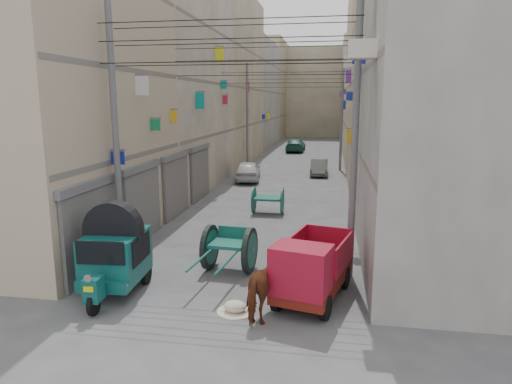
% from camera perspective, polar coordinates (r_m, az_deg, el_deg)
% --- Properties ---
extents(ground, '(140.00, 140.00, 0.00)m').
position_cam_1_polar(ground, '(9.28, -11.85, -22.48)').
color(ground, '#444447').
rests_on(ground, ground).
extents(building_row_left, '(8.00, 62.00, 14.00)m').
position_cam_1_polar(building_row_left, '(42.73, -5.51, 12.95)').
color(building_row_left, tan).
rests_on(building_row_left, ground).
extents(building_row_right, '(8.00, 62.00, 14.00)m').
position_cam_1_polar(building_row_right, '(41.60, 16.86, 12.58)').
color(building_row_right, '#A09C96').
rests_on(building_row_right, ground).
extents(end_cap_building, '(22.00, 10.00, 13.00)m').
position_cam_1_polar(end_cap_building, '(73.22, 7.36, 12.19)').
color(end_cap_building, '#B8AF91').
rests_on(end_cap_building, ground).
extents(shutters_left, '(0.18, 14.40, 2.88)m').
position_cam_1_polar(shutters_left, '(19.18, -11.76, 0.09)').
color(shutters_left, '#4C4C51').
rests_on(shutters_left, ground).
extents(signboards, '(8.22, 40.52, 5.67)m').
position_cam_1_polar(signboards, '(29.01, 3.62, 7.85)').
color(signboards, '#682999').
rests_on(signboards, ground).
extents(ac_units, '(0.70, 6.55, 3.35)m').
position_cam_1_polar(ac_units, '(15.01, 12.72, 19.84)').
color(ac_units, beige).
rests_on(ac_units, ground).
extents(utility_poles, '(7.40, 22.20, 8.00)m').
position_cam_1_polar(utility_poles, '(24.36, 2.51, 8.57)').
color(utility_poles, '#5C5C5E').
rests_on(utility_poles, ground).
extents(overhead_cables, '(7.40, 22.52, 1.12)m').
position_cam_1_polar(overhead_cables, '(21.82, 1.70, 15.55)').
color(overhead_cables, black).
rests_on(overhead_cables, ground).
extents(auto_rickshaw, '(1.69, 2.78, 1.93)m').
position_cam_1_polar(auto_rickshaw, '(12.95, -17.23, -7.20)').
color(auto_rickshaw, black).
rests_on(auto_rickshaw, ground).
extents(tonga_cart, '(1.57, 3.18, 1.39)m').
position_cam_1_polar(tonga_cart, '(14.08, -3.35, -6.97)').
color(tonga_cart, black).
rests_on(tonga_cart, ground).
extents(mini_truck, '(2.12, 3.38, 1.76)m').
position_cam_1_polar(mini_truck, '(11.83, 6.72, -10.00)').
color(mini_truck, black).
rests_on(mini_truck, ground).
extents(second_cart, '(1.40, 1.24, 1.24)m').
position_cam_1_polar(second_cart, '(21.15, 1.51, -0.95)').
color(second_cart, '#125246').
rests_on(second_cart, ground).
extents(feed_sack, '(0.57, 0.46, 0.28)m').
position_cam_1_polar(feed_sack, '(11.63, -2.61, -14.09)').
color(feed_sack, beige).
rests_on(feed_sack, ground).
extents(horse, '(1.33, 2.06, 1.61)m').
position_cam_1_polar(horse, '(11.15, 2.11, -11.53)').
color(horse, maroon).
rests_on(horse, ground).
extents(distant_car_white, '(2.02, 4.03, 1.32)m').
position_cam_1_polar(distant_car_white, '(30.03, -1.00, 2.67)').
color(distant_car_white, silver).
rests_on(distant_car_white, ground).
extents(distant_car_grey, '(1.22, 3.40, 1.12)m').
position_cam_1_polar(distant_car_grey, '(32.66, 7.89, 3.07)').
color(distant_car_grey, '#515653').
rests_on(distant_car_grey, ground).
extents(distant_car_green, '(1.86, 4.58, 1.33)m').
position_cam_1_polar(distant_car_green, '(48.09, 4.98, 5.85)').
color(distant_car_green, '#1E5949').
rests_on(distant_car_green, ground).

